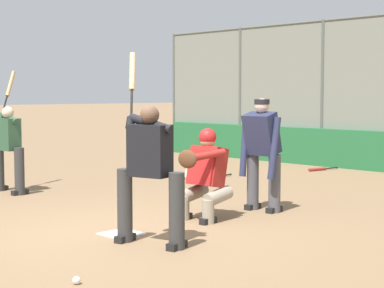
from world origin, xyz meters
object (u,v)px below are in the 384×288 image
(spare_bat_by_padding, at_px, (320,169))
(spare_bat_near_backstop, at_px, (216,177))
(batter_at_plate, at_px, (149,169))
(catcher_behind_plate, at_px, (204,173))
(batter_on_deck, at_px, (9,146))
(umpire_home, at_px, (262,151))
(baseball_loose, at_px, (76,280))

(spare_bat_by_padding, bearing_deg, spare_bat_near_backstop, -4.53)
(batter_at_plate, relative_size, catcher_behind_plate, 1.78)
(batter_on_deck, distance_m, spare_bat_by_padding, 6.76)
(batter_on_deck, distance_m, spare_bat_near_backstop, 4.12)
(batter_on_deck, relative_size, spare_bat_near_backstop, 2.57)
(batter_at_plate, distance_m, umpire_home, 2.54)
(spare_bat_by_padding, bearing_deg, umpire_home, 36.30)
(catcher_behind_plate, bearing_deg, umpire_home, -103.78)
(umpire_home, height_order, batter_on_deck, batter_on_deck)
(batter_at_plate, bearing_deg, baseball_loose, 100.36)
(catcher_behind_plate, distance_m, baseball_loose, 3.22)
(batter_at_plate, bearing_deg, umpire_home, -94.70)
(umpire_home, height_order, spare_bat_by_padding, umpire_home)
(umpire_home, bearing_deg, batter_on_deck, 18.73)
(batter_at_plate, height_order, umpire_home, batter_at_plate)
(catcher_behind_plate, xyz_separation_m, baseball_loose, (-1.26, 2.90, -0.60))
(baseball_loose, bearing_deg, catcher_behind_plate, -66.55)
(batter_on_deck, bearing_deg, catcher_behind_plate, -171.67)
(umpire_home, xyz_separation_m, spare_bat_by_padding, (2.21, -4.70, -0.84))
(umpire_home, distance_m, spare_bat_near_backstop, 3.72)
(catcher_behind_plate, bearing_deg, baseball_loose, 107.67)
(catcher_behind_plate, distance_m, spare_bat_by_padding, 6.13)
(spare_bat_near_backstop, xyz_separation_m, spare_bat_by_padding, (-0.72, -2.57, 0.00))
(spare_bat_near_backstop, relative_size, baseball_loose, 11.03)
(catcher_behind_plate, height_order, spare_bat_near_backstop, catcher_behind_plate)
(batter_on_deck, bearing_deg, spare_bat_by_padding, -108.19)
(batter_on_deck, bearing_deg, umpire_home, -158.80)
(catcher_behind_plate, relative_size, umpire_home, 0.76)
(catcher_behind_plate, height_order, spare_bat_by_padding, catcher_behind_plate)
(spare_bat_near_backstop, bearing_deg, batter_on_deck, -22.30)
(batter_at_plate, bearing_deg, catcher_behind_plate, -82.84)
(spare_bat_near_backstop, distance_m, baseball_loose, 7.29)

